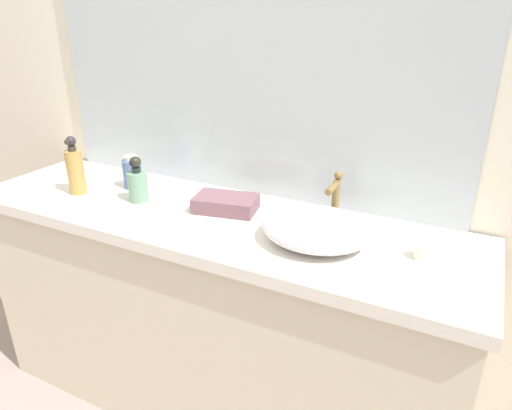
{
  "coord_description": "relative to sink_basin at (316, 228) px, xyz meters",
  "views": [
    {
      "loc": [
        0.74,
        -0.73,
        1.47
      ],
      "look_at": [
        0.16,
        0.41,
        0.92
      ],
      "focal_mm": 32.01,
      "sensor_mm": 36.0,
      "label": 1
    }
  ],
  "objects": [
    {
      "name": "sink_basin",
      "position": [
        0.0,
        0.0,
        0.0
      ],
      "size": [
        0.32,
        0.29,
        0.09
      ],
      "primitive_type": "ellipsoid",
      "color": "silver",
      "rests_on": "vanity_counter"
    },
    {
      "name": "folded_hand_towel",
      "position": [
        -0.35,
        0.08,
        -0.02
      ],
      "size": [
        0.23,
        0.17,
        0.05
      ],
      "primitive_type": "cube",
      "rotation": [
        0.0,
        0.0,
        0.2
      ],
      "color": "#73515D",
      "rests_on": "vanity_counter"
    },
    {
      "name": "perfume_bottle",
      "position": [
        -0.78,
        0.11,
        0.02
      ],
      "size": [
        0.07,
        0.07,
        0.13
      ],
      "color": "#4F6B9D",
      "rests_on": "vanity_counter"
    },
    {
      "name": "soap_dispenser",
      "position": [
        -0.93,
        -0.03,
        0.05
      ],
      "size": [
        0.06,
        0.06,
        0.22
      ],
      "color": "#AD8945",
      "rests_on": "vanity_counter"
    },
    {
      "name": "lotion_bottle",
      "position": [
        -0.68,
        0.01,
        0.02
      ],
      "size": [
        0.07,
        0.07,
        0.17
      ],
      "color": "gray",
      "rests_on": "vanity_counter"
    },
    {
      "name": "candle_jar",
      "position": [
        0.3,
        0.04,
        -0.02
      ],
      "size": [
        0.05,
        0.05,
        0.04
      ],
      "primitive_type": "cylinder",
      "color": "silver",
      "rests_on": "vanity_counter"
    },
    {
      "name": "faucet",
      "position": [
        -0.0,
        0.16,
        0.05
      ],
      "size": [
        0.03,
        0.12,
        0.16
      ],
      "color": "brown",
      "rests_on": "vanity_counter"
    },
    {
      "name": "bathroom_wall_rear",
      "position": [
        -0.35,
        0.31,
        0.41
      ],
      "size": [
        6.0,
        0.06,
        2.6
      ],
      "primitive_type": "cube",
      "color": "silver",
      "rests_on": "ground"
    },
    {
      "name": "vanity_counter",
      "position": [
        -0.4,
        0.02,
        -0.46
      ],
      "size": [
        1.79,
        0.51,
        0.84
      ],
      "color": "beige",
      "rests_on": "ground"
    },
    {
      "name": "wall_mirror_panel",
      "position": [
        -0.4,
        0.27,
        0.41
      ],
      "size": [
        1.59,
        0.01,
        0.91
      ],
      "primitive_type": "cube",
      "color": "#B2BCC6",
      "rests_on": "vanity_counter"
    }
  ]
}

